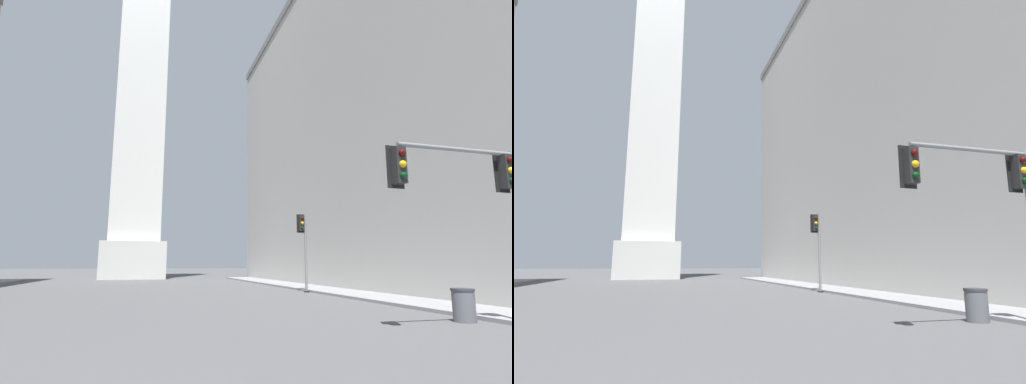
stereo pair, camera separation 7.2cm
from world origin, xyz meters
The scene contains 6 objects.
sidewalk_right centered at (15.02, 19.96, 0.07)m, with size 5.00×66.53×0.15m, color gray.
building_right centered at (30.39, 28.37, 15.88)m, with size 29.32×52.65×31.73m.
obelisk centered at (0.00, 55.44, 31.02)m, with size 8.40×8.40×64.49m.
traffic_light_near_right centered at (11.08, 7.14, 4.25)m, with size 4.81×0.50×5.58m.
traffic_light_mid_right centered at (12.12, 23.72, 3.64)m, with size 0.78×0.50×5.51m.
trash_bin centered at (11.68, 8.75, 0.56)m, with size 0.76×0.76×1.11m.
Camera 2 is at (1.18, -2.80, 1.92)m, focal length 28.00 mm.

